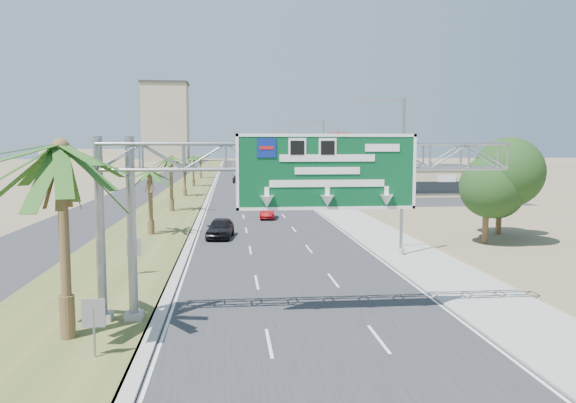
# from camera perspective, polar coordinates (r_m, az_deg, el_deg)

# --- Properties ---
(road) EXTENTS (12.00, 300.00, 0.02)m
(road) POSITION_cam_1_polar(r_m,az_deg,el_deg) (122.62, -4.40, 2.38)
(road) COLOR #28282B
(road) RESTS_ON ground
(sidewalk_right) EXTENTS (4.00, 300.00, 0.10)m
(sidewalk_right) POSITION_cam_1_polar(r_m,az_deg,el_deg) (123.14, -0.44, 2.43)
(sidewalk_right) COLOR #9E9B93
(sidewalk_right) RESTS_ON ground
(median_grass) EXTENTS (7.00, 300.00, 0.12)m
(median_grass) POSITION_cam_1_polar(r_m,az_deg,el_deg) (122.75, -9.08, 2.36)
(median_grass) COLOR #455224
(median_grass) RESTS_ON ground
(opposing_road) EXTENTS (8.00, 300.00, 0.02)m
(opposing_road) POSITION_cam_1_polar(r_m,az_deg,el_deg) (123.33, -12.33, 2.29)
(opposing_road) COLOR #28282B
(opposing_road) RESTS_ON ground
(sign_gantry) EXTENTS (16.75, 1.24, 7.50)m
(sign_gantry) POSITION_cam_1_polar(r_m,az_deg,el_deg) (22.43, -0.12, 3.21)
(sign_gantry) COLOR gray
(sign_gantry) RESTS_ON ground
(palm_near) EXTENTS (5.70, 5.70, 8.35)m
(palm_near) POSITION_cam_1_polar(r_m,az_deg,el_deg) (21.19, -22.09, 5.01)
(palm_near) COLOR brown
(palm_near) RESTS_ON ground
(palm_row_b) EXTENTS (3.99, 3.99, 5.95)m
(palm_row_b) POSITION_cam_1_polar(r_m,az_deg,el_deg) (44.85, -13.87, 2.80)
(palm_row_b) COLOR brown
(palm_row_b) RESTS_ON ground
(palm_row_c) EXTENTS (3.99, 3.99, 6.75)m
(palm_row_c) POSITION_cam_1_polar(r_m,az_deg,el_deg) (60.70, -11.82, 4.27)
(palm_row_c) COLOR brown
(palm_row_c) RESTS_ON ground
(palm_row_d) EXTENTS (3.99, 3.99, 5.45)m
(palm_row_d) POSITION_cam_1_polar(r_m,az_deg,el_deg) (78.65, -10.48, 3.69)
(palm_row_d) COLOR brown
(palm_row_d) RESTS_ON ground
(palm_row_e) EXTENTS (3.99, 3.99, 6.15)m
(palm_row_e) POSITION_cam_1_polar(r_m,az_deg,el_deg) (97.58, -9.62, 4.46)
(palm_row_e) COLOR brown
(palm_row_e) RESTS_ON ground
(palm_row_f) EXTENTS (3.99, 3.99, 5.75)m
(palm_row_f) POSITION_cam_1_polar(r_m,az_deg,el_deg) (122.55, -8.88, 4.53)
(palm_row_f) COLOR brown
(palm_row_f) RESTS_ON ground
(streetlight_near) EXTENTS (3.27, 0.44, 10.00)m
(streetlight_near) POSITION_cam_1_polar(r_m,az_deg,el_deg) (36.06, 11.22, 1.86)
(streetlight_near) COLOR gray
(streetlight_near) RESTS_ON ground
(streetlight_mid) EXTENTS (3.27, 0.44, 10.00)m
(streetlight_mid) POSITION_cam_1_polar(r_m,az_deg,el_deg) (65.29, 3.42, 3.62)
(streetlight_mid) COLOR gray
(streetlight_mid) RESTS_ON ground
(streetlight_far) EXTENTS (3.27, 0.44, 10.00)m
(streetlight_far) POSITION_cam_1_polar(r_m,az_deg,el_deg) (100.96, 0.08, 4.36)
(streetlight_far) COLOR gray
(streetlight_far) RESTS_ON ground
(signal_mast) EXTENTS (10.28, 0.71, 8.00)m
(signal_mast) POSITION_cam_1_polar(r_m,az_deg,el_deg) (84.80, -0.20, 4.21)
(signal_mast) COLOR gray
(signal_mast) RESTS_ON ground
(store_building) EXTENTS (18.00, 10.00, 4.00)m
(store_building) POSITION_cam_1_polar(r_m,az_deg,el_deg) (82.52, 11.94, 2.07)
(store_building) COLOR tan
(store_building) RESTS_ON ground
(oak_near) EXTENTS (4.50, 4.50, 6.80)m
(oak_near) POSITION_cam_1_polar(r_m,az_deg,el_deg) (42.60, 19.56, 1.99)
(oak_near) COLOR brown
(oak_near) RESTS_ON ground
(oak_far) EXTENTS (3.50, 3.50, 5.60)m
(oak_far) POSITION_cam_1_polar(r_m,az_deg,el_deg) (47.55, 20.73, 1.44)
(oak_far) COLOR brown
(oak_far) RESTS_ON ground
(median_signback_a) EXTENTS (0.75, 0.08, 2.08)m
(median_signback_a) POSITION_cam_1_polar(r_m,az_deg,el_deg) (19.71, -19.14, -11.07)
(median_signback_a) COLOR gray
(median_signback_a) RESTS_ON ground
(median_signback_b) EXTENTS (0.75, 0.08, 2.08)m
(median_signback_b) POSITION_cam_1_polar(r_m,az_deg,el_deg) (31.30, -15.40, -4.78)
(median_signback_b) COLOR gray
(median_signback_b) RESTS_ON ground
(tower_distant) EXTENTS (20.00, 16.00, 35.00)m
(tower_distant) POSITION_cam_1_polar(r_m,az_deg,el_deg) (264.14, -12.31, 7.82)
(tower_distant) COLOR tan
(tower_distant) RESTS_ON ground
(building_distant_left) EXTENTS (24.00, 14.00, 6.00)m
(building_distant_left) POSITION_cam_1_polar(r_m,az_deg,el_deg) (177.38, -19.60, 4.05)
(building_distant_left) COLOR tan
(building_distant_left) RESTS_ON ground
(building_distant_right) EXTENTS (20.00, 12.00, 5.00)m
(building_distant_right) POSITION_cam_1_polar(r_m,az_deg,el_deg) (156.04, 6.39, 3.98)
(building_distant_right) COLOR tan
(building_distant_right) RESTS_ON ground
(car_left_lane) EXTENTS (2.37, 4.68, 1.53)m
(car_left_lane) POSITION_cam_1_polar(r_m,az_deg,el_deg) (43.14, -6.90, -2.71)
(car_left_lane) COLOR black
(car_left_lane) RESTS_ON ground
(car_mid_lane) EXTENTS (1.60, 3.94, 1.27)m
(car_mid_lane) POSITION_cam_1_polar(r_m,az_deg,el_deg) (54.29, -2.16, -1.08)
(car_mid_lane) COLOR maroon
(car_mid_lane) RESTS_ON ground
(car_right_lane) EXTENTS (2.52, 5.38, 1.49)m
(car_right_lane) POSITION_cam_1_polar(r_m,az_deg,el_deg) (92.36, -0.46, 1.78)
(car_right_lane) COLOR gray
(car_right_lane) RESTS_ON ground
(car_far) EXTENTS (1.91, 4.60, 1.33)m
(car_far) POSITION_cam_1_polar(r_m,az_deg,el_deg) (107.08, -5.17, 2.25)
(car_far) COLOR black
(car_far) RESTS_ON ground
(pole_sign_red_near) EXTENTS (2.42, 0.57, 8.72)m
(pole_sign_red_near) POSITION_cam_1_polar(r_m,az_deg,el_deg) (64.22, 5.14, 5.49)
(pole_sign_red_near) COLOR gray
(pole_sign_red_near) RESTS_ON ground
(pole_sign_blue) EXTENTS (2.02, 0.66, 7.01)m
(pole_sign_blue) POSITION_cam_1_polar(r_m,az_deg,el_deg) (65.22, 7.03, 3.92)
(pole_sign_blue) COLOR gray
(pole_sign_blue) RESTS_ON ground
(pole_sign_red_far) EXTENTS (2.18, 0.98, 8.45)m
(pole_sign_red_far) POSITION_cam_1_polar(r_m,az_deg,el_deg) (80.52, 4.28, 5.41)
(pole_sign_red_far) COLOR gray
(pole_sign_red_far) RESTS_ON ground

